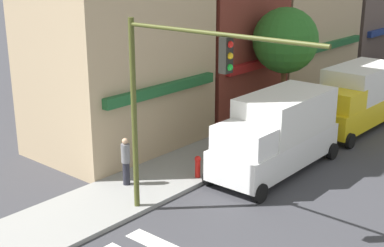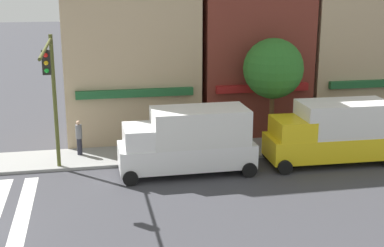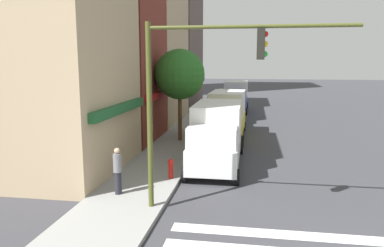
{
  "view_description": "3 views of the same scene",
  "coord_description": "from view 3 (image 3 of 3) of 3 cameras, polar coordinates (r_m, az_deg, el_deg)",
  "views": [
    {
      "loc": [
        -7.17,
        -5.46,
        8.09
      ],
      "look_at": [
        3.92,
        4.0,
        3.5
      ],
      "focal_mm": 50.0,
      "sensor_mm": 36.0,
      "label": 1
    },
    {
      "loc": [
        5.45,
        -18.27,
        8.7
      ],
      "look_at": [
        10.26,
        6.0,
        2.0
      ],
      "focal_mm": 50.0,
      "sensor_mm": 36.0,
      "label": 2
    },
    {
      "loc": [
        -7.96,
        3.05,
        5.1
      ],
      "look_at": [
        10.26,
        6.0,
        2.0
      ],
      "focal_mm": 35.0,
      "sensor_mm": 36.0,
      "label": 3
    }
  ],
  "objects": [
    {
      "name": "storefront_row",
      "position": [
        30.17,
        -7.21,
        11.46
      ],
      "size": [
        32.72,
        5.3,
        13.31
      ],
      "color": "tan",
      "rests_on": "ground_plane"
    },
    {
      "name": "traffic_signal",
      "position": [
        12.03,
        0.88,
        6.42
      ],
      "size": [
        0.32,
        6.57,
        6.33
      ],
      "color": "#474C1E",
      "rests_on": "ground_plane"
    },
    {
      "name": "box_truck_white",
      "position": [
        18.21,
        3.83,
        -1.61
      ],
      "size": [
        6.21,
        2.42,
        3.04
      ],
      "rotation": [
        0.0,
        0.0,
        0.01
      ],
      "color": "white",
      "rests_on": "ground_plane"
    },
    {
      "name": "fire_hydrant",
      "position": [
        16.04,
        -3.26,
        -6.73
      ],
      "size": [
        0.24,
        0.24,
        0.84
      ],
      "color": "red",
      "rests_on": "sidewalk_left"
    },
    {
      "name": "suv_green",
      "position": [
        31.53,
        6.12,
        2.06
      ],
      "size": [
        4.72,
        2.12,
        1.94
      ],
      "rotation": [
        0.0,
        0.0,
        0.01
      ],
      "color": "#1E6638",
      "rests_on": "ground_plane"
    },
    {
      "name": "box_truck_yellow",
      "position": [
        25.18,
        5.35,
        1.47
      ],
      "size": [
        6.25,
        2.42,
        3.04
      ],
      "rotation": [
        0.0,
        0.0,
        -0.02
      ],
      "color": "yellow",
      "rests_on": "ground_plane"
    },
    {
      "name": "box_truck_blue",
      "position": [
        38.44,
        6.71,
        4.22
      ],
      "size": [
        6.22,
        2.42,
        3.04
      ],
      "rotation": [
        0.0,
        0.0,
        -0.01
      ],
      "color": "navy",
      "rests_on": "ground_plane"
    },
    {
      "name": "pedestrian_grey_coat",
      "position": [
        14.32,
        -11.26,
        -6.99
      ],
      "size": [
        0.32,
        0.32,
        1.77
      ],
      "rotation": [
        0.0,
        0.0,
        1.8
      ],
      "color": "#23232D",
      "rests_on": "sidewalk_left"
    },
    {
      "name": "street_tree",
      "position": [
        23.21,
        -1.88,
        7.47
      ],
      "size": [
        3.1,
        3.1,
        5.69
      ],
      "color": "brown",
      "rests_on": "sidewalk_left"
    }
  ]
}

